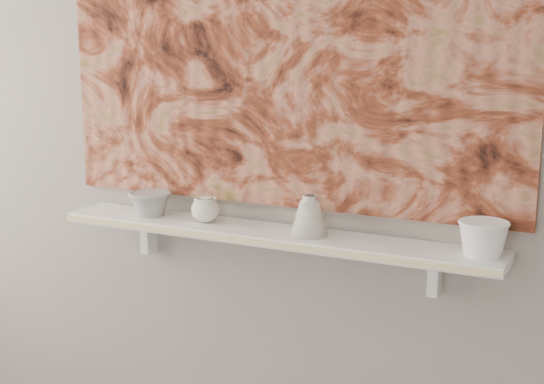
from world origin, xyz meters
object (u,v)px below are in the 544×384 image
Objects in this scene: painting at (282,24)px; cup_cream at (206,210)px; bowl_white at (483,238)px; bowl_grey at (150,203)px; bell_vessel at (309,215)px; shelf at (270,235)px.

cup_cream is at bearing -160.37° from painting.
painting is at bearing 172.70° from bowl_white.
painting reaches higher than cup_cream.
painting reaches higher than bowl_grey.
shelf is at bearing 180.00° from bell_vessel.
bowl_white is (0.63, 0.00, 0.06)m from shelf.
painting is 0.85m from bowl_white.
painting is 11.11× the size of bowl_white.
bell_vessel is (0.13, 0.00, 0.07)m from shelf.
shelf is 0.63m from bowl_white.
cup_cream is (0.21, 0.00, 0.00)m from bowl_grey.
bell_vessel is (0.35, 0.00, 0.02)m from cup_cream.
bell_vessel is at bearing 180.00° from bowl_white.
cup_cream is 0.75× the size of bell_vessel.
cup_cream is at bearing 180.00° from shelf.
cup_cream is at bearing 0.00° from bowl_grey.
painting is 10.85× the size of bowl_grey.
painting is at bearing 147.75° from bell_vessel.
bell_vessel reaches higher than bowl_grey.
bowl_white reaches higher than cup_cream.
shelf is 11.74× the size of bell_vessel.
bowl_white is (0.85, 0.00, 0.01)m from cup_cream.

